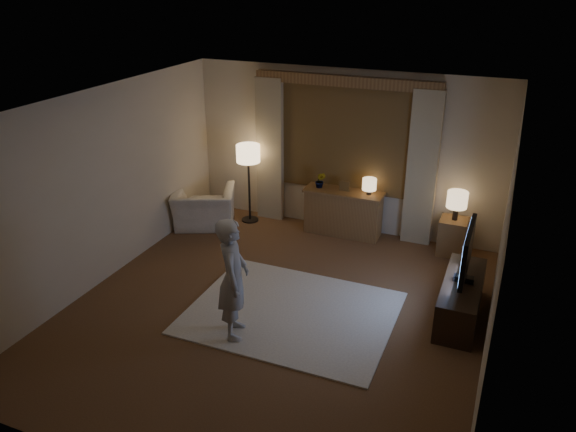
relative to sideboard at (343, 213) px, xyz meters
The scene contains 13 objects.
room 2.23m from the sideboard, 92.77° to the right, with size 5.04×5.54×2.64m.
rug 2.50m from the sideboard, 87.31° to the right, with size 2.50×2.00×0.02m, color beige.
sideboard is the anchor object (origin of this frame).
picture_frame 0.45m from the sideboard, behind, with size 0.16×0.02×0.20m, color brown.
plant 0.64m from the sideboard, behind, with size 0.17×0.13×0.30m, color #999999.
table_lamp_sideboard 0.68m from the sideboard, ahead, with size 0.22×0.22×0.30m.
floor_lamp 1.79m from the sideboard, behind, with size 0.39×0.39×1.34m.
armchair 2.30m from the sideboard, 164.95° to the right, with size 0.99×0.87×0.64m, color beige.
side_table 1.73m from the sideboard, ahead, with size 0.40×0.40×0.56m, color brown.
table_lamp_side 1.80m from the sideboard, ahead, with size 0.30×0.30×0.44m.
tv_stand 2.69m from the sideboard, 40.11° to the right, with size 0.45×1.40×0.50m, color black.
tv 2.74m from the sideboard, 40.13° to the right, with size 0.24×0.97×0.70m.
person 3.17m from the sideboard, 96.01° to the right, with size 0.54×0.35×1.47m, color #A29C95.
Camera 1 is at (2.45, -5.47, 3.96)m, focal length 35.00 mm.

